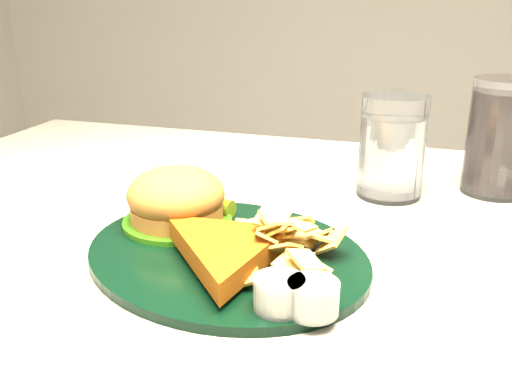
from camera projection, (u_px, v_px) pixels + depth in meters
The scene contains 5 objects.
dinner_plate at pixel (226, 228), 0.57m from camera, with size 0.31×0.25×0.07m, color black, non-canonical shape.
water_glass at pixel (392, 147), 0.74m from camera, with size 0.08×0.08×0.13m, color silver.
cola_glass at pixel (500, 137), 0.74m from camera, with size 0.08×0.08×0.15m, color black.
ramekin at pixel (169, 160), 0.87m from camera, with size 0.04×0.04×0.02m, color white.
wrapped_straw at pixel (225, 184), 0.79m from camera, with size 0.18×0.06×0.01m, color silver, non-canonical shape.
Camera 1 is at (0.15, -0.59, 1.01)m, focal length 40.00 mm.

